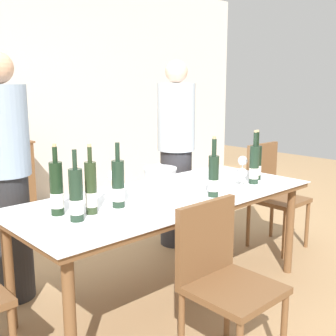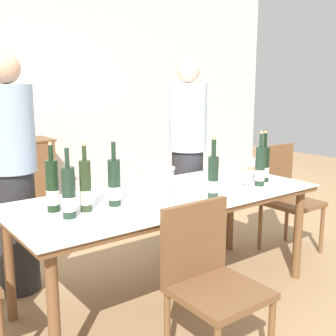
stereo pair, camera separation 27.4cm
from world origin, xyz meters
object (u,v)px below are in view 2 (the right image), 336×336
at_px(wine_glass_0, 246,175).
at_px(wine_glass_2, 164,169).
at_px(wine_bottle_0, 85,187).
at_px(person_guest_left, 187,155).
at_px(dining_table, 168,204).
at_px(wine_bottle_4, 69,194).
at_px(wine_bottle_5, 213,177).
at_px(wine_bottle_6, 260,167).
at_px(chair_right_end, 284,191).
at_px(wine_bottle_3, 264,165).
at_px(ice_bucket, 158,182).
at_px(wine_glass_3, 115,175).
at_px(chair_near_front, 208,275).
at_px(person_host, 13,177).
at_px(wine_bottle_1, 53,187).
at_px(wine_glass_1, 252,163).
at_px(wine_bottle_2, 114,184).

distance_m(wine_glass_0, wine_glass_2, 0.60).
height_order(wine_bottle_0, person_guest_left, person_guest_left).
relative_size(dining_table, wine_bottle_0, 5.28).
xyz_separation_m(wine_bottle_4, wine_bottle_5, (0.91, -0.17, 0.00)).
height_order(wine_bottle_6, chair_right_end, wine_bottle_6).
bearing_deg(wine_bottle_3, wine_bottle_6, -151.12).
height_order(ice_bucket, wine_glass_3, ice_bucket).
bearing_deg(chair_near_front, dining_table, 69.52).
distance_m(wine_bottle_0, person_guest_left, 1.49).
bearing_deg(wine_bottle_3, wine_bottle_0, 175.38).
xyz_separation_m(wine_bottle_0, wine_bottle_4, (-0.13, -0.06, -0.01)).
relative_size(wine_bottle_3, chair_near_front, 0.45).
bearing_deg(person_guest_left, wine_bottle_0, -152.48).
distance_m(wine_glass_0, person_host, 1.61).
bearing_deg(wine_glass_3, chair_near_front, -91.76).
relative_size(dining_table, wine_glass_2, 14.47).
distance_m(wine_bottle_6, person_host, 1.72).
height_order(ice_bucket, wine_bottle_1, wine_bottle_1).
bearing_deg(person_guest_left, wine_glass_1, -77.85).
relative_size(wine_bottle_2, person_host, 0.24).
xyz_separation_m(wine_glass_2, wine_glass_3, (-0.41, 0.00, 0.01)).
relative_size(wine_bottle_6, chair_right_end, 0.43).
distance_m(chair_near_front, chair_right_end, 1.77).
height_order(wine_bottle_3, person_host, person_host).
distance_m(wine_bottle_6, wine_glass_1, 0.31).
bearing_deg(wine_glass_3, person_host, 143.12).
relative_size(wine_bottle_0, chair_right_end, 0.43).
bearing_deg(wine_glass_0, wine_glass_2, 126.17).
xyz_separation_m(wine_bottle_2, chair_near_front, (0.15, -0.67, -0.37)).
distance_m(wine_bottle_2, wine_bottle_5, 0.63).
distance_m(wine_bottle_0, wine_bottle_4, 0.14).
bearing_deg(person_host, chair_near_front, -69.36).
bearing_deg(dining_table, person_host, 137.37).
bearing_deg(wine_bottle_4, chair_near_front, -52.89).
xyz_separation_m(wine_bottle_3, wine_glass_2, (-0.62, 0.42, -0.02)).
bearing_deg(person_host, wine_bottle_3, -27.83).
bearing_deg(wine_glass_0, wine_bottle_2, 169.26).
distance_m(ice_bucket, wine_glass_3, 0.37).
distance_m(wine_glass_3, chair_near_front, 1.04).
relative_size(ice_bucket, wine_bottle_0, 0.53).
bearing_deg(chair_near_front, wine_bottle_5, 45.58).
height_order(ice_bucket, wine_glass_2, ice_bucket).
xyz_separation_m(dining_table, ice_bucket, (-0.11, -0.05, 0.17)).
xyz_separation_m(wine_glass_3, chair_near_front, (-0.03, -0.98, -0.34)).
bearing_deg(dining_table, wine_bottle_1, 171.96).
height_order(wine_glass_0, wine_glass_2, wine_glass_2).
relative_size(wine_bottle_5, chair_near_front, 0.46).
bearing_deg(chair_right_end, wine_bottle_1, 179.54).
distance_m(wine_glass_0, person_guest_left, 0.89).
bearing_deg(person_host, ice_bucket, -48.77).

